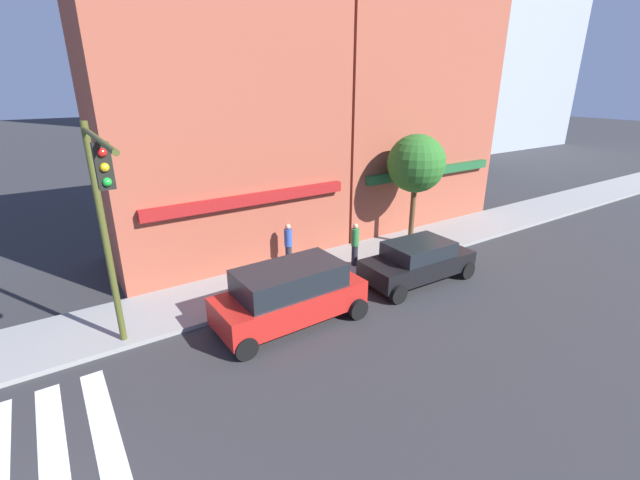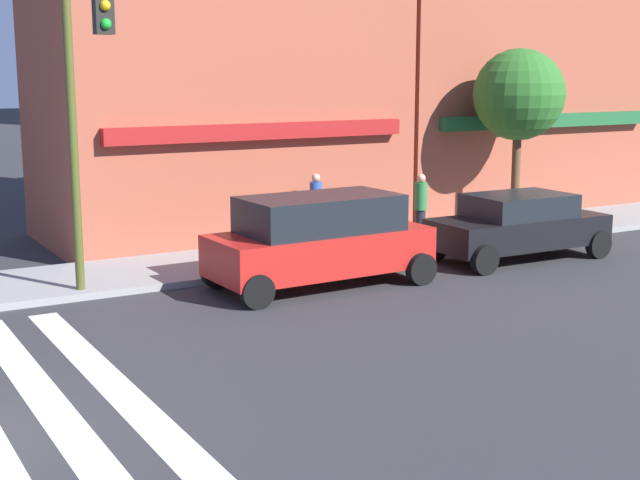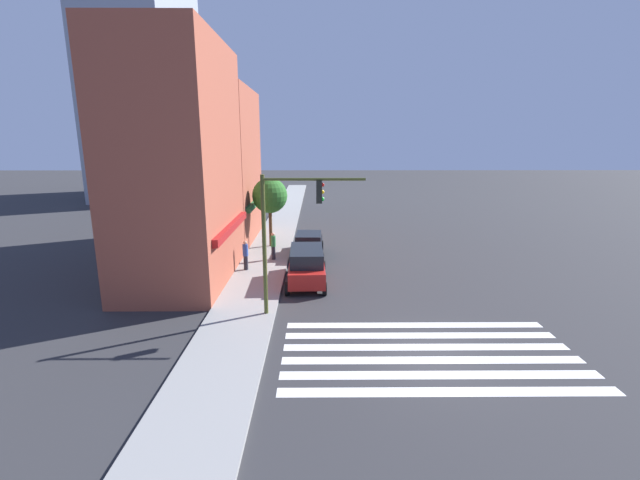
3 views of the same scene
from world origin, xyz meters
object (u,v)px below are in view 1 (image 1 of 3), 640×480
traffic_signal (104,211)px  suv_red (290,294)px  sedan_black (418,261)px  pedestrian_green_top (355,244)px  street_tree (416,164)px  pedestrian_blue_shirt (288,244)px

traffic_signal → suv_red: (4.61, -0.72, -3.24)m
sedan_black → pedestrian_green_top: size_ratio=2.51×
pedestrian_green_top → street_tree: bearing=-108.5°
pedestrian_green_top → street_tree: size_ratio=0.36×
sedan_black → traffic_signal: bearing=177.2°
traffic_signal → sedan_black: size_ratio=1.42×
suv_red → street_tree: street_tree is taller
sedan_black → street_tree: street_tree is taller
street_tree → sedan_black: bearing=-130.9°
traffic_signal → suv_red: bearing=-8.9°
traffic_signal → pedestrian_blue_shirt: bearing=24.0°
traffic_signal → sedan_black: traffic_signal is taller
suv_red → street_tree: 8.87m
traffic_signal → street_tree: bearing=9.4°
suv_red → pedestrian_blue_shirt: suv_red is taller
suv_red → pedestrian_blue_shirt: bearing=59.7°
street_tree → pedestrian_green_top: bearing=-171.5°
suv_red → pedestrian_green_top: 4.83m
sedan_black → pedestrian_blue_shirt: pedestrian_blue_shirt is taller
suv_red → sedan_black: size_ratio=1.07×
suv_red → sedan_black: (5.52, -0.00, -0.19)m
traffic_signal → suv_red: 5.68m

